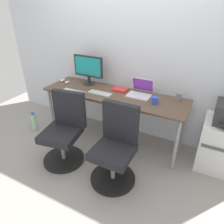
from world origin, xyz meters
The scene contains 16 objects.
ground_plane centered at (0.00, 0.00, 0.00)m, with size 5.28×5.28×0.00m, color gray.
back_wall centered at (0.00, 0.38, 1.30)m, with size 4.40×0.04×2.60m, color silver.
desk centered at (0.00, 0.00, 0.69)m, with size 2.03×0.60×0.76m.
office_chair_left centered at (-0.36, -0.68, 0.42)m, with size 0.54×0.54×0.94m.
office_chair_right centered at (0.37, -0.68, 0.42)m, with size 0.54×0.54×0.94m.
side_cabinet centered at (1.47, 0.09, 0.32)m, with size 0.54×0.50×0.65m.
water_bottle_on_floor centered at (-1.28, -0.36, 0.15)m, with size 0.09×0.09×0.31m.
desktop_monitor centered at (-0.51, 0.16, 1.01)m, with size 0.48×0.18×0.43m.
open_laptop centered at (0.34, 0.13, 0.81)m, with size 0.31×0.29×0.22m.
keyboard_by_monitor centered at (-0.52, -0.22, 0.77)m, with size 0.34×0.12×0.02m, color #B7B7B7.
keyboard_by_laptop centered at (-0.16, -0.10, 0.77)m, with size 0.34×0.12×0.02m, color #B7B7B7.
mouse_by_monitor centered at (-0.95, 0.07, 0.78)m, with size 0.06×0.10×0.03m, color silver.
mouse_by_laptop centered at (-0.83, 0.03, 0.78)m, with size 0.06×0.10×0.03m, color silver.
coffee_mug centered at (0.60, -0.04, 0.81)m, with size 0.08×0.08×0.09m, color blue.
pen_cup centered at (0.84, 0.17, 0.81)m, with size 0.07×0.07×0.10m, color slate.
notebook centered at (0.02, 0.15, 0.77)m, with size 0.21×0.15×0.03m, color red.
Camera 1 is at (1.20, -2.36, 1.92)m, focal length 33.30 mm.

